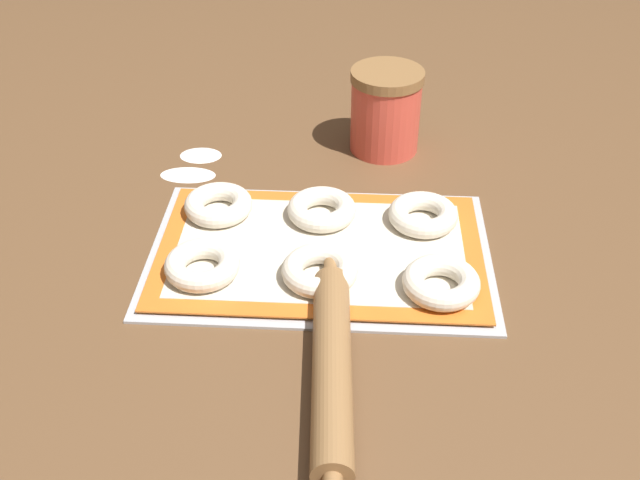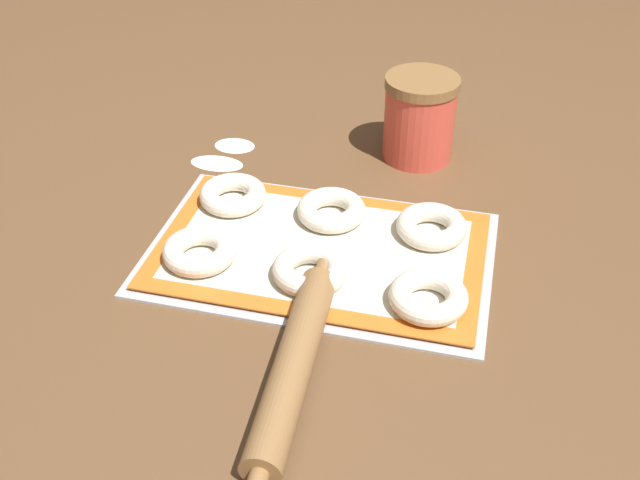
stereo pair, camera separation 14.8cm
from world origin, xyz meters
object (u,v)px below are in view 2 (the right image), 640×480
object	(u,v)px
baking_tray	(320,252)
flour_canister	(419,118)
bagel_front_right	(428,296)
rolling_pin	(294,364)
bagel_back_left	(233,195)
bagel_back_center	(331,210)
bagel_front_left	(199,251)
bagel_back_right	(431,226)
bagel_front_center	(310,270)

from	to	relation	value
baking_tray	flour_canister	bearing A→B (deg)	73.09
bagel_front_right	rolling_pin	bearing A→B (deg)	-131.97
bagel_front_right	rolling_pin	xyz separation A→B (m)	(-0.13, -0.14, -0.00)
bagel_back_left	bagel_back_center	distance (m)	0.15
baking_tray	bagel_front_right	distance (m)	0.17
bagel_front_left	bagel_back_right	world-z (taller)	same
bagel_front_center	flour_canister	distance (m)	0.37
bagel_front_center	bagel_back_center	bearing A→B (deg)	91.98
bagel_front_right	rolling_pin	size ratio (longest dim) A/B	0.25
bagel_front_left	rolling_pin	world-z (taller)	rolling_pin
bagel_front_left	bagel_back_center	xyz separation A→B (m)	(0.14, 0.13, 0.00)
bagel_back_right	flour_canister	bearing A→B (deg)	102.84
baking_tray	bagel_front_center	distance (m)	0.07
bagel_front_left	bagel_back_right	xyz separation A→B (m)	(0.29, 0.13, 0.00)
bagel_front_left	bagel_back_center	world-z (taller)	same
rolling_pin	bagel_back_right	bearing A→B (deg)	68.35
baking_tray	bagel_back_right	bearing A→B (deg)	25.48
bagel_back_center	bagel_back_right	world-z (taller)	same
bagel_back_center	flour_canister	size ratio (longest dim) A/B	0.71
rolling_pin	baking_tray	bearing A→B (deg)	96.58
bagel_back_center	bagel_back_left	bearing A→B (deg)	178.83
bagel_front_center	bagel_back_left	distance (m)	0.20
bagel_front_right	bagel_back_left	xyz separation A→B (m)	(-0.30, 0.15, 0.00)
bagel_front_center	bagel_front_left	bearing A→B (deg)	179.07
baking_tray	bagel_front_left	xyz separation A→B (m)	(-0.15, -0.06, 0.02)
bagel_front_center	flour_canister	bearing A→B (deg)	76.45
baking_tray	bagel_front_left	bearing A→B (deg)	-157.38
bagel_back_center	rolling_pin	distance (m)	0.29
bagel_front_right	bagel_back_right	world-z (taller)	same
bagel_back_left	flour_canister	bearing A→B (deg)	42.43
bagel_front_center	bagel_back_right	xyz separation A→B (m)	(0.14, 0.13, 0.00)
bagel_back_right	bagel_front_right	bearing A→B (deg)	-84.28
baking_tray	rolling_pin	size ratio (longest dim) A/B	1.18
bagel_back_left	flour_canister	xyz separation A→B (m)	(0.24, 0.22, 0.04)
bagel_front_center	bagel_front_right	size ratio (longest dim) A/B	1.00
bagel_back_right	flour_canister	size ratio (longest dim) A/B	0.71
bagel_back_center	flour_canister	world-z (taller)	flour_canister
bagel_back_center	bagel_back_right	bearing A→B (deg)	-2.03
rolling_pin	flour_canister	bearing A→B (deg)	82.99
bagel_front_center	flour_canister	size ratio (longest dim) A/B	0.71
bagel_back_left	rolling_pin	size ratio (longest dim) A/B	0.25
bagel_front_left	flour_canister	size ratio (longest dim) A/B	0.71
baking_tray	flour_canister	distance (m)	0.31
rolling_pin	bagel_front_right	bearing A→B (deg)	48.03
bagel_back_right	rolling_pin	bearing A→B (deg)	-111.65
bagel_front_center	bagel_back_center	distance (m)	0.13
bagel_front_left	bagel_front_right	size ratio (longest dim) A/B	1.00
bagel_back_left	bagel_back_right	bearing A→B (deg)	-1.59
bagel_back_right	rolling_pin	world-z (taller)	rolling_pin
bagel_front_center	bagel_front_right	distance (m)	0.15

